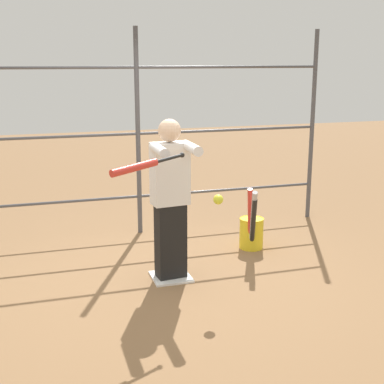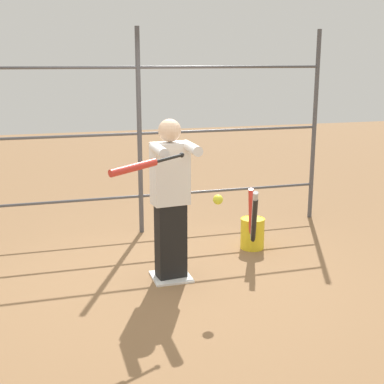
{
  "view_description": "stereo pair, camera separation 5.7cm",
  "coord_description": "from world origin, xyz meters",
  "px_view_note": "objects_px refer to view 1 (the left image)",
  "views": [
    {
      "loc": [
        1.31,
        5.07,
        2.23
      ],
      "look_at": [
        -0.17,
        0.19,
        0.96
      ],
      "focal_mm": 50.0,
      "sensor_mm": 36.0,
      "label": 1
    },
    {
      "loc": [
        1.26,
        5.09,
        2.23
      ],
      "look_at": [
        -0.17,
        0.19,
        0.96
      ],
      "focal_mm": 50.0,
      "sensor_mm": 36.0,
      "label": 2
    }
  ],
  "objects_px": {
    "batter": "(171,195)",
    "bat_bucket": "(252,230)",
    "softball_in_flight": "(218,199)",
    "baseball_bat_swinging": "(141,166)"
  },
  "relations": [
    {
      "from": "batter",
      "to": "bat_bucket",
      "type": "distance_m",
      "value": 1.44
    },
    {
      "from": "softball_in_flight",
      "to": "bat_bucket",
      "type": "relative_size",
      "value": 0.12
    },
    {
      "from": "baseball_bat_swinging",
      "to": "batter",
      "type": "bearing_deg",
      "value": -122.9
    },
    {
      "from": "softball_in_flight",
      "to": "baseball_bat_swinging",
      "type": "bearing_deg",
      "value": 15.47
    },
    {
      "from": "softball_in_flight",
      "to": "bat_bucket",
      "type": "bearing_deg",
      "value": -127.95
    },
    {
      "from": "baseball_bat_swinging",
      "to": "bat_bucket",
      "type": "height_order",
      "value": "baseball_bat_swinging"
    },
    {
      "from": "baseball_bat_swinging",
      "to": "bat_bucket",
      "type": "xyz_separation_m",
      "value": [
        -1.58,
        -1.24,
        -1.11
      ]
    },
    {
      "from": "baseball_bat_swinging",
      "to": "softball_in_flight",
      "type": "height_order",
      "value": "baseball_bat_swinging"
    },
    {
      "from": "baseball_bat_swinging",
      "to": "bat_bucket",
      "type": "bearing_deg",
      "value": -141.84
    },
    {
      "from": "baseball_bat_swinging",
      "to": "bat_bucket",
      "type": "relative_size",
      "value": 0.9
    }
  ]
}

